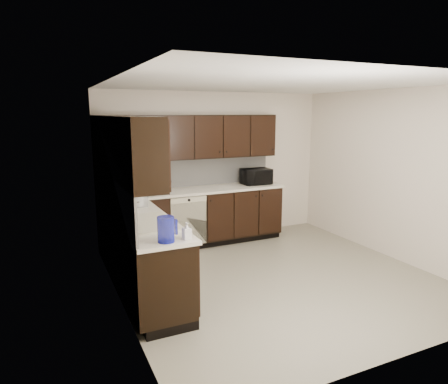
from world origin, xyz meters
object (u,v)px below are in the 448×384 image
object	(u,v)px
sink	(149,229)
blue_pitcher	(166,229)
storage_bin	(130,199)
microwave	(256,177)
toaster_oven	(145,187)

from	to	relation	value
sink	blue_pitcher	world-z (taller)	sink
blue_pitcher	storage_bin	bearing A→B (deg)	69.64
sink	storage_bin	bearing A→B (deg)	89.83
sink	blue_pitcher	distance (m)	0.71
microwave	storage_bin	size ratio (longest dim) A/B	1.10
microwave	blue_pitcher	size ratio (longest dim) A/B	1.97
blue_pitcher	sink	bearing A→B (deg)	69.35
toaster_oven	storage_bin	world-z (taller)	toaster_oven
microwave	storage_bin	distance (m)	2.42
sink	microwave	size ratio (longest dim) A/B	1.68
storage_bin	blue_pitcher	bearing A→B (deg)	-90.37
toaster_oven	storage_bin	size ratio (longest dim) A/B	0.70
sink	blue_pitcher	bearing A→B (deg)	-90.66
microwave	sink	bearing A→B (deg)	-142.37
microwave	blue_pitcher	distance (m)	3.32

